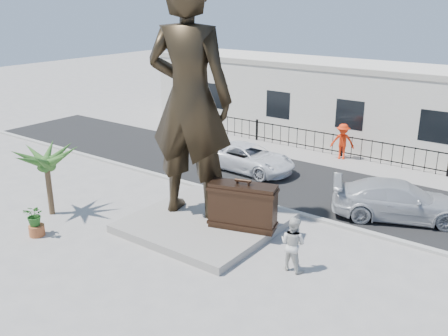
{
  "coord_description": "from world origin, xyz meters",
  "views": [
    {
      "loc": [
        10.29,
        -11.94,
        8.22
      ],
      "look_at": [
        0.0,
        2.0,
        2.3
      ],
      "focal_mm": 40.0,
      "sensor_mm": 36.0,
      "label": 1
    }
  ],
  "objects_px": {
    "statue": "(190,100)",
    "suitcase": "(243,206)",
    "tourist": "(293,244)",
    "car_white": "(249,158)"
  },
  "relations": [
    {
      "from": "car_white",
      "to": "tourist",
      "type": "bearing_deg",
      "value": -136.38
    },
    {
      "from": "suitcase",
      "to": "tourist",
      "type": "distance_m",
      "value": 2.86
    },
    {
      "from": "car_white",
      "to": "statue",
      "type": "bearing_deg",
      "value": -165.34
    },
    {
      "from": "suitcase",
      "to": "statue",
      "type": "bearing_deg",
      "value": 162.46
    },
    {
      "from": "statue",
      "to": "suitcase",
      "type": "xyz_separation_m",
      "value": [
        2.41,
        -0.03,
        -3.58
      ]
    },
    {
      "from": "tourist",
      "to": "suitcase",
      "type": "bearing_deg",
      "value": -17.74
    },
    {
      "from": "tourist",
      "to": "car_white",
      "type": "bearing_deg",
      "value": -43.79
    },
    {
      "from": "tourist",
      "to": "car_white",
      "type": "relative_size",
      "value": 0.38
    },
    {
      "from": "suitcase",
      "to": "car_white",
      "type": "bearing_deg",
      "value": 105.23
    },
    {
      "from": "statue",
      "to": "suitcase",
      "type": "distance_m",
      "value": 4.32
    }
  ]
}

